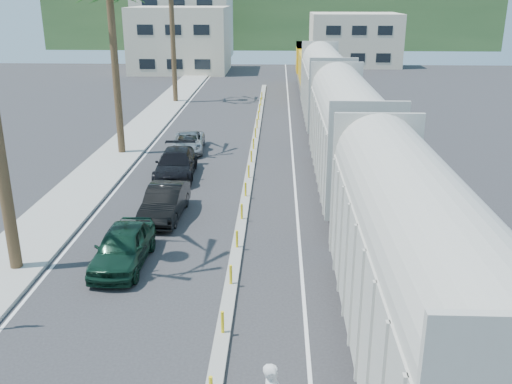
% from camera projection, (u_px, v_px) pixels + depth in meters
% --- Properties ---
extents(ground, '(140.00, 140.00, 0.00)m').
position_uv_depth(ground, '(216.00, 380.00, 15.08)').
color(ground, '#28282B').
rests_on(ground, ground).
extents(sidewalk, '(3.00, 90.00, 0.15)m').
position_uv_depth(sidewalk, '(131.00, 141.00, 38.95)').
color(sidewalk, gray).
rests_on(sidewalk, ground).
extents(rails, '(1.56, 100.00, 0.06)m').
position_uv_depth(rails, '(325.00, 133.00, 41.29)').
color(rails, black).
rests_on(rails, ground).
extents(median, '(0.45, 60.00, 0.85)m').
position_uv_depth(median, '(251.00, 163.00, 33.87)').
color(median, gray).
rests_on(median, ground).
extents(lane_markings, '(9.42, 90.00, 0.01)m').
position_uv_depth(lane_markings, '(223.00, 143.00, 38.73)').
color(lane_markings, silver).
rests_on(lane_markings, ground).
extents(freight_train, '(3.00, 60.94, 5.85)m').
position_uv_depth(freight_train, '(336.00, 114.00, 33.71)').
color(freight_train, '#ADAA9E').
rests_on(freight_train, ground).
extents(buildings, '(38.00, 27.00, 10.00)m').
position_uv_depth(buildings, '(223.00, 32.00, 81.44)').
color(buildings, beige).
rests_on(buildings, ground).
extents(hillside, '(80.00, 20.00, 12.00)m').
position_uv_depth(hillside, '(271.00, 13.00, 107.38)').
color(hillside, '#385628').
rests_on(hillside, ground).
extents(car_lead, '(1.87, 4.47, 1.51)m').
position_uv_depth(car_lead, '(123.00, 246.00, 21.20)').
color(car_lead, black).
rests_on(car_lead, ground).
extents(car_second, '(1.85, 4.55, 1.46)m').
position_uv_depth(car_second, '(165.00, 202.00, 25.76)').
color(car_second, black).
rests_on(car_second, ground).
extents(car_third, '(2.62, 5.38, 1.50)m').
position_uv_depth(car_third, '(176.00, 164.00, 31.40)').
color(car_third, black).
rests_on(car_third, ground).
extents(car_rear, '(2.66, 4.61, 1.19)m').
position_uv_depth(car_rear, '(188.00, 142.00, 36.60)').
color(car_rear, '#A1A3A6').
rests_on(car_rear, ground).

